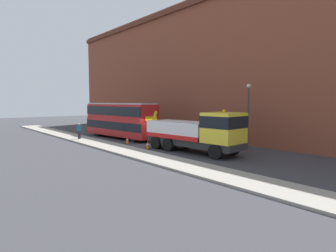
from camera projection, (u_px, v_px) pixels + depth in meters
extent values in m
plane|color=#38383D|center=(154.00, 144.00, 28.91)|extent=(120.00, 120.00, 0.00)
cube|color=gray|center=(116.00, 148.00, 26.26)|extent=(60.00, 2.80, 0.15)
cube|color=brown|center=(206.00, 68.00, 32.80)|extent=(60.00, 1.20, 16.00)
cube|color=#2D2D2D|center=(192.00, 142.00, 24.55)|extent=(9.16, 2.98, 0.55)
cube|color=yellow|center=(224.00, 128.00, 22.13)|extent=(2.81, 2.81, 2.30)
cube|color=black|center=(224.00, 122.00, 22.10)|extent=(2.84, 2.84, 0.90)
cube|color=silver|center=(181.00, 129.00, 25.40)|extent=(6.30, 3.12, 1.40)
cube|color=red|center=(181.00, 135.00, 25.44)|extent=(6.31, 3.17, 0.36)
cylinder|color=#B79914|center=(153.00, 124.00, 28.03)|extent=(1.25, 0.39, 2.52)
sphere|color=orange|center=(224.00, 111.00, 22.03)|extent=(0.24, 0.24, 0.24)
cylinder|color=black|center=(233.00, 148.00, 22.98)|extent=(1.18, 0.44, 1.16)
cylinder|color=black|center=(216.00, 152.00, 21.44)|extent=(1.18, 0.44, 1.16)
cylinder|color=black|center=(186.00, 142.00, 26.56)|extent=(1.18, 0.44, 1.16)
cylinder|color=black|center=(168.00, 144.00, 25.02)|extent=(1.18, 0.44, 1.16)
cylinder|color=black|center=(173.00, 140.00, 27.71)|extent=(1.18, 0.44, 1.16)
cylinder|color=black|center=(156.00, 143.00, 26.17)|extent=(1.18, 0.44, 1.16)
cube|color=#AD1E1E|center=(120.00, 127.00, 33.80)|extent=(11.17, 3.44, 1.90)
cube|color=#AD1E1E|center=(120.00, 112.00, 33.64)|extent=(10.95, 3.32, 1.70)
cube|color=black|center=(120.00, 125.00, 33.78)|extent=(11.07, 3.48, 0.90)
cube|color=black|center=(120.00, 111.00, 33.63)|extent=(10.85, 3.46, 1.00)
cube|color=#B2B2B2|center=(120.00, 104.00, 33.57)|extent=(10.72, 3.20, 0.12)
cube|color=yellow|center=(151.00, 118.00, 29.73)|extent=(0.19, 1.50, 0.44)
cylinder|color=black|center=(149.00, 136.00, 31.82)|extent=(1.06, 0.39, 1.04)
cylinder|color=black|center=(133.00, 137.00, 30.32)|extent=(1.06, 0.39, 1.04)
cylinder|color=black|center=(112.00, 131.00, 36.98)|extent=(1.06, 0.39, 1.04)
cylinder|color=black|center=(97.00, 132.00, 35.48)|extent=(1.06, 0.39, 1.04)
cylinder|color=#232333|center=(79.00, 135.00, 32.17)|extent=(0.41, 0.41, 0.85)
cube|color=#1E6084|center=(79.00, 128.00, 32.11)|extent=(0.42, 0.48, 0.62)
sphere|color=tan|center=(79.00, 124.00, 32.07)|extent=(0.24, 0.24, 0.24)
cone|color=orange|center=(127.00, 140.00, 29.42)|extent=(0.32, 0.32, 0.72)
cylinder|color=white|center=(127.00, 140.00, 29.42)|extent=(0.21, 0.21, 0.10)
cube|color=black|center=(127.00, 143.00, 29.45)|extent=(0.36, 0.36, 0.04)
cone|color=orange|center=(148.00, 145.00, 26.17)|extent=(0.32, 0.32, 0.72)
cylinder|color=white|center=(148.00, 145.00, 26.16)|extent=(0.21, 0.21, 0.10)
cube|color=black|center=(148.00, 149.00, 26.19)|extent=(0.36, 0.36, 0.04)
cylinder|color=#38383D|center=(248.00, 118.00, 26.14)|extent=(0.16, 0.16, 5.50)
sphere|color=#EAE5C6|center=(249.00, 86.00, 25.90)|extent=(0.36, 0.36, 0.36)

